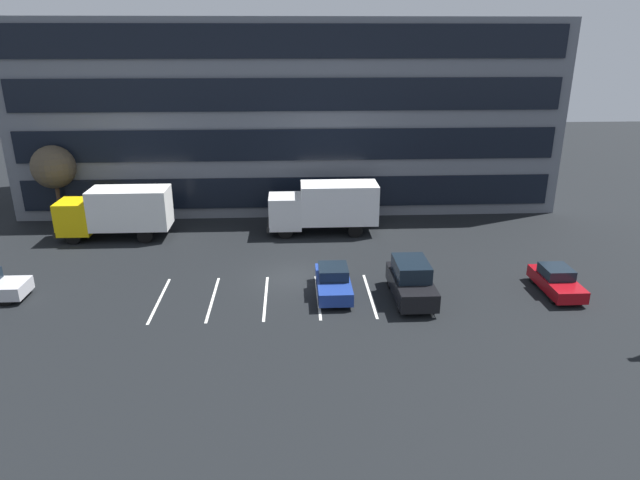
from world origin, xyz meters
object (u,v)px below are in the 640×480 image
sedan_navy (333,281)px  box_truck_white (325,206)px  sedan_maroon (556,281)px  bare_tree (53,167)px  box_truck_yellow (117,211)px  suv_black (411,281)px

sedan_navy → box_truck_white: bearing=89.0°
box_truck_white → sedan_maroon: size_ratio=1.94×
sedan_navy → bare_tree: (-19.24, 13.13, 3.52)m
box_truck_yellow → box_truck_white: (14.21, 0.40, 0.03)m
suv_black → bare_tree: (-23.28, 13.92, 3.24)m
sedan_maroon → box_truck_yellow: bearing=159.0°
box_truck_white → box_truck_yellow: bearing=-178.4°
suv_black → sedan_navy: bearing=168.9°
sedan_navy → bare_tree: bearing=145.7°
box_truck_white → bare_tree: size_ratio=1.32×
sedan_maroon → bare_tree: bearing=156.6°
box_truck_white → sedan_maroon: bearing=-41.3°
suv_black → bare_tree: bare_tree is taller
box_truck_white → sedan_maroon: (11.90, -10.45, -1.33)m
sedan_maroon → box_truck_white: bearing=138.7°
sedan_maroon → suv_black: bearing=-177.6°
box_truck_yellow → suv_black: box_truck_yellow is taller
box_truck_yellow → box_truck_white: size_ratio=0.98×
sedan_maroon → bare_tree: bare_tree is taller
box_truck_white → bare_tree: 19.78m
box_truck_white → sedan_maroon: 15.89m
bare_tree → sedan_navy: bearing=-34.3°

